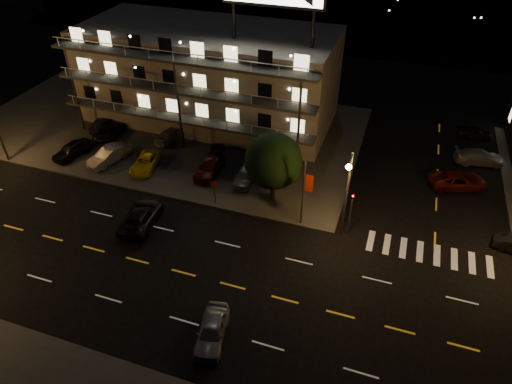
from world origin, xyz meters
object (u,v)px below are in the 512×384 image
(lot_car_2, at_px, (145,163))
(road_car_east, at_px, (212,330))
(lot_car_4, at_px, (245,175))
(road_car_west, at_px, (141,216))
(tree, at_px, (273,162))
(lot_car_7, at_px, (173,134))

(lot_car_2, xyz_separation_m, road_car_east, (14.14, -16.10, -0.03))
(lot_car_4, distance_m, road_car_west, 10.60)
(tree, xyz_separation_m, lot_car_4, (-3.21, 1.67, -3.21))
(lot_car_4, bearing_deg, lot_car_7, 152.22)
(lot_car_7, distance_m, road_car_east, 26.18)
(tree, bearing_deg, lot_car_7, 153.75)
(lot_car_2, relative_size, lot_car_4, 1.11)
(tree, xyz_separation_m, lot_car_2, (-13.42, 0.62, -3.27))
(lot_car_4, xyz_separation_m, road_car_east, (3.93, -17.15, -0.09))
(road_car_west, bearing_deg, lot_car_7, -81.54)
(lot_car_2, relative_size, lot_car_7, 0.96)
(lot_car_7, distance_m, road_car_west, 13.96)
(lot_car_2, xyz_separation_m, road_car_west, (3.88, -7.45, -0.01))
(road_car_west, bearing_deg, road_car_east, 132.47)
(tree, bearing_deg, lot_car_2, 177.37)
(lot_car_7, height_order, road_car_east, lot_car_7)
(tree, height_order, lot_car_7, tree)
(tree, height_order, road_car_west, tree)
(lot_car_2, bearing_deg, lot_car_4, -3.07)
(tree, xyz_separation_m, road_car_east, (0.71, -15.49, -3.30))
(lot_car_7, relative_size, road_car_east, 1.07)
(tree, height_order, lot_car_2, tree)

